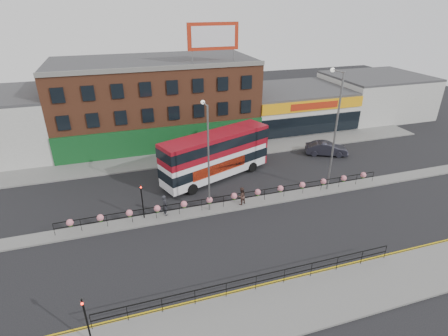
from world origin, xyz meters
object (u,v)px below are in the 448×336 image
object	(u,v)px
pedestrian_a	(165,205)
lamp_column_west	(208,150)
double_decker_bus	(216,151)
lamp_column_east	(335,122)
pedestrian_b	(241,196)
car	(326,149)

from	to	relation	value
pedestrian_a	lamp_column_west	xyz separation A→B (m)	(3.87, -0.16, 4.69)
double_decker_bus	lamp_column_east	size ratio (longest dim) A/B	1.08
double_decker_bus	pedestrian_b	distance (m)	6.39
pedestrian_a	double_decker_bus	bearing A→B (deg)	-69.48
double_decker_bus	pedestrian_a	bearing A→B (deg)	-138.05
double_decker_bus	lamp_column_east	bearing A→B (deg)	-30.39
double_decker_bus	lamp_column_west	xyz separation A→B (m)	(-2.44, -5.83, 2.80)
car	lamp_column_west	size ratio (longest dim) A/B	0.54
lamp_column_east	lamp_column_west	bearing A→B (deg)	-179.12
pedestrian_b	pedestrian_a	bearing A→B (deg)	-23.26
pedestrian_b	lamp_column_east	world-z (taller)	lamp_column_east
double_decker_bus	car	size ratio (longest dim) A/B	2.38
double_decker_bus	car	xyz separation A→B (m)	(14.30, 1.70, -2.20)
double_decker_bus	car	bearing A→B (deg)	6.77
car	pedestrian_b	xyz separation A→B (m)	(-13.74, -7.74, 0.19)
car	lamp_column_east	world-z (taller)	lamp_column_east
lamp_column_west	lamp_column_east	xyz separation A→B (m)	(12.07, 0.19, 1.10)
lamp_column_west	car	bearing A→B (deg)	24.22
lamp_column_west	lamp_column_east	world-z (taller)	lamp_column_east
pedestrian_a	lamp_column_west	world-z (taller)	lamp_column_west
pedestrian_a	lamp_column_west	size ratio (longest dim) A/B	0.20
car	pedestrian_a	distance (m)	21.89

